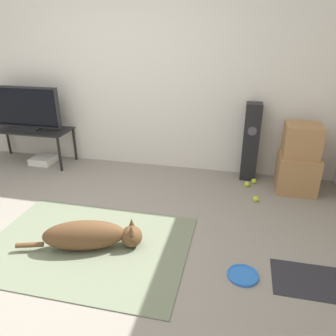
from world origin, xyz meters
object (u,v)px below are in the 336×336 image
Objects in this scene: dog at (91,235)px; tennis_ball_near_speaker at (256,199)px; frisbee at (243,275)px; tennis_ball_loose_on_carpet at (247,184)px; floor_speaker at (251,142)px; cardboard_box_lower at (297,173)px; tv_stand at (30,133)px; tennis_ball_by_boxes at (254,181)px; cardboard_box_upper at (302,140)px; tv at (26,109)px; game_console at (43,160)px.

tennis_ball_near_speaker is at bearing 39.84° from dog.
dog is at bearing -140.16° from tennis_ball_near_speaker.
frisbee is 1.62m from tennis_ball_loose_on_carpet.
floor_speaker reaches higher than tennis_ball_near_speaker.
cardboard_box_lower is (1.90, 1.61, 0.08)m from dog.
tv_stand reaches higher than tennis_ball_loose_on_carpet.
cardboard_box_lower is 0.52m from tennis_ball_by_boxes.
tennis_ball_near_speaker is (0.02, -0.47, 0.00)m from tennis_ball_by_boxes.
dog is at bearing -139.47° from cardboard_box_upper.
frisbee is at bearing -93.41° from tennis_ball_by_boxes.
frisbee is 1.27m from tennis_ball_near_speaker.
cardboard_box_upper is at bearing -19.67° from floor_speaker.
tennis_ball_by_boxes is at bearing -0.64° from tv.
floor_speaker is 3.05m from tv.
tennis_ball_by_boxes and tennis_ball_loose_on_carpet have the same top height.
game_console is (-2.86, 1.74, 0.03)m from frisbee.
tv is 15.32× the size of tennis_ball_by_boxes.
cardboard_box_lower reaches higher than game_console.
floor_speaker is at bearing 99.09° from tennis_ball_near_speaker.
tv is (-3.04, -0.12, 0.29)m from floor_speaker.
tennis_ball_by_boxes is (3.12, -0.03, -0.41)m from tv_stand.
tv is at bearing 134.82° from dog.
tennis_ball_by_boxes is 0.21× the size of game_console.
cardboard_box_upper reaches higher than tennis_ball_by_boxes.
tv_stand is 3.20m from tennis_ball_near_speaker.
tennis_ball_near_speaker is (0.12, 1.26, 0.02)m from frisbee.
floor_speaker is 14.92× the size of tennis_ball_near_speaker.
cardboard_box_upper is at bearing 71.08° from frisbee.
tennis_ball_near_speaker is (3.14, -0.50, -0.75)m from tv.
tv_stand is 0.34m from tv.
tv_stand is (-3.02, 1.76, 0.43)m from frisbee.
cardboard_box_lower is 6.84× the size of tennis_ball_by_boxes.
game_console is at bearing 148.63° from frisbee.
tennis_ball_near_speaker is at bearing -9.05° from tv_stand.
floor_speaker is (1.34, 1.82, 0.35)m from dog.
floor_speaker is at bearing 118.49° from tennis_ball_by_boxes.
tennis_ball_by_boxes is (0.08, -0.15, -0.46)m from floor_speaker.
tv_stand reaches higher than frisbee.
tennis_ball_loose_on_carpet is at bearing -2.40° from game_console.
tv reaches higher than cardboard_box_lower.
tennis_ball_loose_on_carpet is at bearing -173.88° from cardboard_box_upper.
dog is 2.28m from game_console.
game_console is at bearing 170.81° from tennis_ball_near_speaker.
tennis_ball_near_speaker is 0.38m from tennis_ball_loose_on_carpet.
dog is 16.10× the size of tennis_ball_by_boxes.
frisbee is 1.78m from cardboard_box_lower.
tennis_ball_near_speaker is (-0.46, -0.41, -0.19)m from cardboard_box_lower.
cardboard_box_upper reaches higher than tennis_ball_loose_on_carpet.
frisbee is 1.88m from cardboard_box_upper.
frisbee is at bearing -2.57° from dog.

